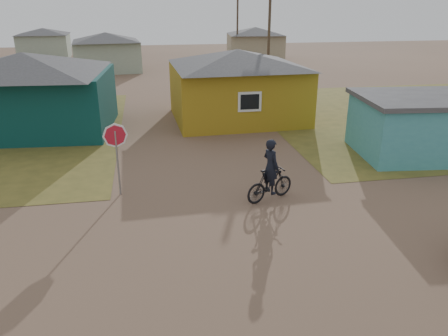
% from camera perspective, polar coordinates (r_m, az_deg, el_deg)
% --- Properties ---
extents(ground, '(120.00, 120.00, 0.00)m').
position_cam_1_polar(ground, '(12.11, 3.66, -10.75)').
color(ground, brown).
extents(grass_ne, '(20.00, 18.00, 0.00)m').
position_cam_1_polar(grass_ne, '(29.03, 25.12, 6.38)').
color(grass_ne, olive).
rests_on(grass_ne, ground).
extents(house_teal, '(8.93, 7.08, 4.00)m').
position_cam_1_polar(house_teal, '(24.60, -24.29, 9.10)').
color(house_teal, '#093331').
rests_on(house_teal, ground).
extents(house_yellow, '(7.72, 6.76, 3.90)m').
position_cam_1_polar(house_yellow, '(24.89, 1.76, 10.92)').
color(house_yellow, '#9E7C18').
rests_on(house_yellow, ground).
extents(shed_turquoise, '(6.71, 4.93, 2.60)m').
position_cam_1_polar(shed_turquoise, '(21.03, 25.33, 5.08)').
color(shed_turquoise, teal).
rests_on(shed_turquoise, ground).
extents(house_pale_west, '(7.04, 6.15, 3.60)m').
position_cam_1_polar(house_pale_west, '(44.34, -15.05, 14.50)').
color(house_pale_west, '#95A38C').
rests_on(house_pale_west, ground).
extents(house_beige_east, '(6.95, 6.05, 3.60)m').
position_cam_1_polar(house_beige_east, '(51.73, 4.09, 15.97)').
color(house_beige_east, gray).
rests_on(house_beige_east, ground).
extents(house_pale_north, '(6.28, 5.81, 3.40)m').
position_cam_1_polar(house_pale_north, '(57.32, -22.43, 14.90)').
color(house_pale_north, '#95A38C').
rests_on(house_pale_north, ground).
extents(utility_pole_near, '(1.40, 0.20, 8.00)m').
position_cam_1_polar(utility_pole_near, '(33.31, 5.90, 17.08)').
color(utility_pole_near, '#46372A').
rests_on(utility_pole_near, ground).
extents(utility_pole_far, '(1.40, 0.20, 8.00)m').
position_cam_1_polar(utility_pole_far, '(49.07, 1.77, 18.41)').
color(utility_pole_far, '#46372A').
rests_on(utility_pole_far, ground).
extents(stop_sign, '(0.84, 0.19, 2.58)m').
position_cam_1_polar(stop_sign, '(15.14, -13.94, 3.17)').
color(stop_sign, gray).
rests_on(stop_sign, ground).
extents(cyclist, '(1.96, 1.26, 2.16)m').
position_cam_1_polar(cyclist, '(14.74, 6.07, -1.34)').
color(cyclist, black).
rests_on(cyclist, ground).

